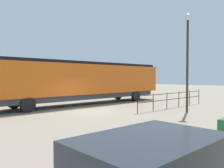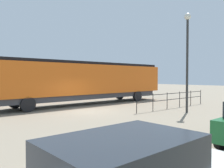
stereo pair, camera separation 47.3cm
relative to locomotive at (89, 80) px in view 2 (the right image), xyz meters
name	(u,v)px [view 2 (the right image)]	position (x,y,z in m)	size (l,w,h in m)	color
ground_plane	(87,111)	(3.75, -2.88, -2.19)	(120.00, 120.00, 0.00)	gray
locomotive	(89,80)	(0.00, 0.00, 0.00)	(2.96, 17.98, 3.87)	orange
lamp_post	(187,48)	(8.96, 1.96, 2.36)	(0.46, 0.46, 6.94)	#2D2D2D
platform_fence	(174,98)	(6.90, 3.42, -1.37)	(0.05, 8.86, 1.29)	black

